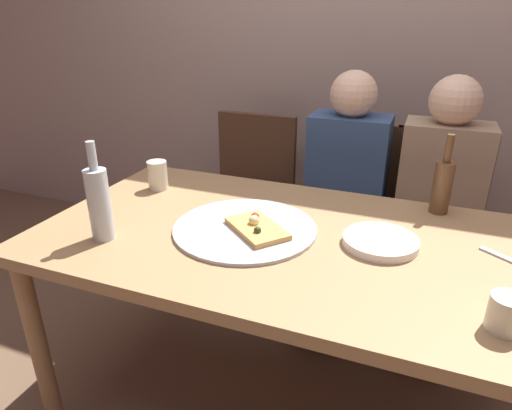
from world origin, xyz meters
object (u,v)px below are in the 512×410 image
at_px(pizza_slice_last, 257,227).
at_px(plate_stack, 380,242).
at_px(wine_glass, 158,175).
at_px(dining_table, 286,255).
at_px(beer_bottle, 442,185).
at_px(guest_in_beanie, 438,203).
at_px(guest_in_sweater, 342,190).
at_px(tumbler_near, 506,314).
at_px(chair_left, 249,189).
at_px(pizza_tray, 245,228).
at_px(chair_right, 434,216).
at_px(chair_middle, 346,203).
at_px(wine_bottle, 99,203).

xyz_separation_m(pizza_slice_last, plate_stack, (0.38, 0.07, -0.01)).
bearing_deg(pizza_slice_last, wine_glass, 156.33).
distance_m(dining_table, beer_bottle, 0.62).
xyz_separation_m(wine_glass, guest_in_beanie, (1.08, 0.50, -0.15)).
relative_size(pizza_slice_last, guest_in_sweater, 0.22).
distance_m(pizza_slice_last, tumbler_near, 0.73).
height_order(wine_glass, guest_in_beanie, guest_in_beanie).
xyz_separation_m(pizza_slice_last, wine_glass, (-0.52, 0.23, 0.03)).
bearing_deg(pizza_slice_last, chair_left, 114.05).
xyz_separation_m(pizza_slice_last, guest_in_beanie, (0.56, 0.73, -0.12)).
relative_size(dining_table, pizza_tray, 3.42).
distance_m(wine_glass, plate_stack, 0.92).
height_order(pizza_slice_last, chair_right, chair_right).
bearing_deg(plate_stack, chair_left, 133.77).
relative_size(beer_bottle, tumbler_near, 3.29).
distance_m(chair_left, guest_in_sweater, 0.57).
bearing_deg(pizza_tray, chair_middle, 77.83).
distance_m(wine_glass, guest_in_sweater, 0.84).
distance_m(pizza_slice_last, wine_bottle, 0.50).
bearing_deg(chair_right, dining_table, 61.23).
bearing_deg(chair_middle, dining_table, 86.74).
relative_size(wine_bottle, chair_left, 0.35).
height_order(chair_left, chair_middle, same).
bearing_deg(guest_in_beanie, beer_bottle, 88.07).
bearing_deg(pizza_slice_last, chair_middle, 80.91).
distance_m(chair_right, guest_in_sweater, 0.46).
xyz_separation_m(dining_table, wine_bottle, (-0.54, -0.24, 0.20)).
xyz_separation_m(tumbler_near, guest_in_beanie, (-0.14, 0.96, -0.14)).
bearing_deg(pizza_slice_last, dining_table, 17.42).
bearing_deg(beer_bottle, plate_stack, -115.79).
height_order(dining_table, wine_glass, wine_glass).
bearing_deg(guest_in_sweater, chair_right, -160.06).
relative_size(dining_table, pizza_slice_last, 6.45).
height_order(dining_table, plate_stack, plate_stack).
height_order(pizza_slice_last, plate_stack, pizza_slice_last).
distance_m(wine_bottle, tumbler_near, 1.14).
bearing_deg(wine_glass, dining_table, -18.02).
xyz_separation_m(pizza_slice_last, beer_bottle, (0.55, 0.40, 0.08)).
bearing_deg(guest_in_beanie, pizza_slice_last, 52.46).
xyz_separation_m(dining_table, pizza_slice_last, (-0.09, -0.03, 0.10)).
bearing_deg(wine_glass, beer_bottle, 9.32).
bearing_deg(tumbler_near, guest_in_beanie, 98.10).
bearing_deg(chair_middle, beer_bottle, 130.61).
height_order(dining_table, guest_in_sweater, guest_in_sweater).
distance_m(chair_right, guest_in_beanie, 0.20).
relative_size(pizza_tray, wine_bottle, 1.49).
bearing_deg(pizza_slice_last, tumbler_near, -18.86).
distance_m(dining_table, pizza_tray, 0.16).
xyz_separation_m(chair_middle, chair_right, (0.42, 0.00, 0.00)).
bearing_deg(guest_in_beanie, dining_table, 56.24).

